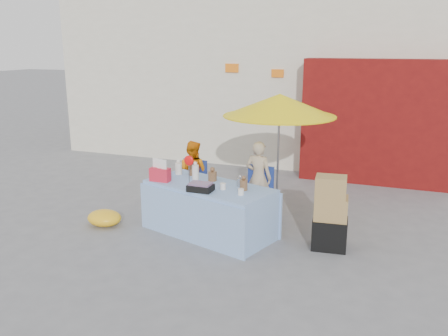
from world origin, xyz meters
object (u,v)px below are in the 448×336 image
at_px(market_table, 209,208).
at_px(box_stack, 330,216).
at_px(chair_right, 256,201).
at_px(vendor_beige, 258,178).
at_px(vendor_orange, 193,173).
at_px(chair_left, 190,194).
at_px(umbrella, 280,106).

bearing_deg(market_table, box_stack, 20.34).
xyz_separation_m(market_table, chair_right, (0.46, 1.01, -0.15)).
bearing_deg(vendor_beige, vendor_orange, 6.21).
bearing_deg(box_stack, vendor_beige, 142.97).
bearing_deg(vendor_beige, chair_left, 12.35).
height_order(chair_right, box_stack, box_stack).
bearing_deg(box_stack, market_table, -177.19).
bearing_deg(market_table, umbrella, 77.19).
bearing_deg(chair_right, vendor_orange, -179.92).
height_order(chair_right, vendor_orange, vendor_orange).
xyz_separation_m(market_table, box_stack, (1.86, 0.09, 0.10)).
relative_size(market_table, umbrella, 1.08).
xyz_separation_m(market_table, chair_left, (-0.79, 1.01, -0.15)).
bearing_deg(chair_left, vendor_orange, 96.94).
xyz_separation_m(market_table, vendor_beige, (0.46, 1.15, 0.24)).
distance_m(market_table, chair_right, 1.12).
height_order(vendor_orange, umbrella, umbrella).
xyz_separation_m(chair_left, box_stack, (2.65, -0.92, 0.25)).
height_order(market_table, vendor_beige, vendor_beige).
height_order(vendor_orange, vendor_beige, vendor_beige).
xyz_separation_m(chair_right, vendor_orange, (-1.25, 0.13, 0.35)).
bearing_deg(box_stack, umbrella, 132.35).
bearing_deg(vendor_orange, market_table, 130.84).
distance_m(market_table, umbrella, 2.11).
bearing_deg(chair_left, market_table, -45.81).
bearing_deg(vendor_beige, umbrella, -147.23).
xyz_separation_m(chair_right, umbrella, (0.30, 0.28, 1.64)).
relative_size(chair_right, vendor_beige, 0.66).
distance_m(market_table, chair_left, 1.29).
bearing_deg(market_table, chair_right, 83.06).
distance_m(market_table, vendor_orange, 1.41).
distance_m(market_table, box_stack, 1.86).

